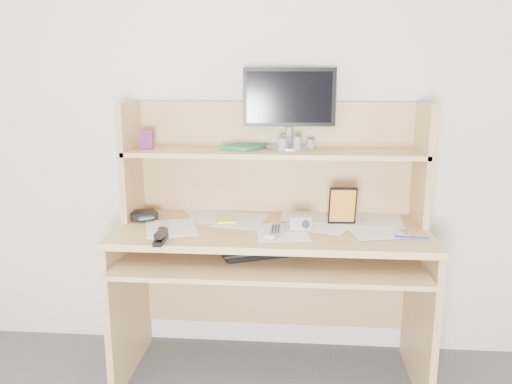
# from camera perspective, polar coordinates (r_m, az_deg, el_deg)

# --- Properties ---
(back_wall) EXTENTS (3.60, 0.04, 2.50)m
(back_wall) POSITION_cam_1_polar(r_m,az_deg,el_deg) (2.50, 2.22, 9.16)
(back_wall) COLOR silver
(back_wall) RESTS_ON floor
(desk) EXTENTS (1.40, 0.70, 1.30)m
(desk) POSITION_cam_1_polar(r_m,az_deg,el_deg) (2.36, 1.86, -4.77)
(desk) COLOR tan
(desk) RESTS_ON floor
(paper_clutter) EXTENTS (1.32, 0.54, 0.01)m
(paper_clutter) POSITION_cam_1_polar(r_m,az_deg,el_deg) (2.27, 1.77, -3.96)
(paper_clutter) COLOR white
(paper_clutter) RESTS_ON desk
(keyboard) EXTENTS (0.47, 0.32, 0.03)m
(keyboard) POSITION_cam_1_polar(r_m,az_deg,el_deg) (2.23, 1.78, -6.61)
(keyboard) COLOR black
(keyboard) RESTS_ON desk
(tv_remote) EXTENTS (0.09, 0.18, 0.02)m
(tv_remote) POSITION_cam_1_polar(r_m,az_deg,el_deg) (2.15, 2.25, -4.52)
(tv_remote) COLOR #ACACA6
(tv_remote) RESTS_ON paper_clutter
(flip_phone) EXTENTS (0.05, 0.09, 0.02)m
(flip_phone) POSITION_cam_1_polar(r_m,az_deg,el_deg) (2.22, -10.62, -4.18)
(flip_phone) COLOR silver
(flip_phone) RESTS_ON paper_clutter
(stapler) EXTENTS (0.04, 0.14, 0.04)m
(stapler) POSITION_cam_1_polar(r_m,az_deg,el_deg) (2.08, -10.86, -5.00)
(stapler) COLOR black
(stapler) RESTS_ON paper_clutter
(wallet) EXTENTS (0.16, 0.15, 0.03)m
(wallet) POSITION_cam_1_polar(r_m,az_deg,el_deg) (2.45, -12.77, -2.54)
(wallet) COLOR black
(wallet) RESTS_ON paper_clutter
(sticky_note_pad) EXTENTS (0.11, 0.11, 0.01)m
(sticky_note_pad) POSITION_cam_1_polar(r_m,az_deg,el_deg) (2.36, -3.55, -3.26)
(sticky_note_pad) COLOR gold
(sticky_note_pad) RESTS_ON desk
(digital_camera) EXTENTS (0.10, 0.06, 0.06)m
(digital_camera) POSITION_cam_1_polar(r_m,az_deg,el_deg) (2.21, 5.02, -3.57)
(digital_camera) COLOR silver
(digital_camera) RESTS_ON paper_clutter
(game_case) EXTENTS (0.13, 0.02, 0.18)m
(game_case) POSITION_cam_1_polar(r_m,az_deg,el_deg) (2.30, 9.86, -1.54)
(game_case) COLOR black
(game_case) RESTS_ON paper_clutter
(blue_pen) EXTENTS (0.14, 0.02, 0.01)m
(blue_pen) POSITION_cam_1_polar(r_m,az_deg,el_deg) (2.19, 17.36, -4.95)
(blue_pen) COLOR #1B1AC7
(blue_pen) RESTS_ON paper_clutter
(card_box) EXTENTS (0.07, 0.02, 0.09)m
(card_box) POSITION_cam_1_polar(r_m,az_deg,el_deg) (2.43, -12.44, 5.84)
(card_box) COLOR #A3151C
(card_box) RESTS_ON desk
(shelf_book) EXTENTS (0.22, 0.25, 0.02)m
(shelf_book) POSITION_cam_1_polar(r_m,az_deg,el_deg) (2.39, -1.28, 5.20)
(shelf_book) COLOR #2E743B
(shelf_book) RESTS_ON desk
(chip_stack_a) EXTENTS (0.06, 0.06, 0.06)m
(chip_stack_a) POSITION_cam_1_polar(r_m,az_deg,el_deg) (2.30, 3.01, 5.41)
(chip_stack_a) COLOR black
(chip_stack_a) RESTS_ON desk
(chip_stack_b) EXTENTS (0.04, 0.04, 0.07)m
(chip_stack_b) POSITION_cam_1_polar(r_m,az_deg,el_deg) (2.38, 3.39, 5.70)
(chip_stack_b) COLOR silver
(chip_stack_b) RESTS_ON desk
(chip_stack_c) EXTENTS (0.05, 0.05, 0.05)m
(chip_stack_c) POSITION_cam_1_polar(r_m,az_deg,el_deg) (2.37, 6.21, 5.41)
(chip_stack_c) COLOR black
(chip_stack_c) RESTS_ON desk
(chip_stack_d) EXTENTS (0.05, 0.05, 0.07)m
(chip_stack_d) POSITION_cam_1_polar(r_m,az_deg,el_deg) (2.31, 4.70, 5.49)
(chip_stack_d) COLOR white
(chip_stack_d) RESTS_ON desk
(monitor) EXTENTS (0.44, 0.22, 0.38)m
(monitor) POSITION_cam_1_polar(r_m,az_deg,el_deg) (2.40, 3.82, 9.80)
(monitor) COLOR #A2A2A7
(monitor) RESTS_ON desk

